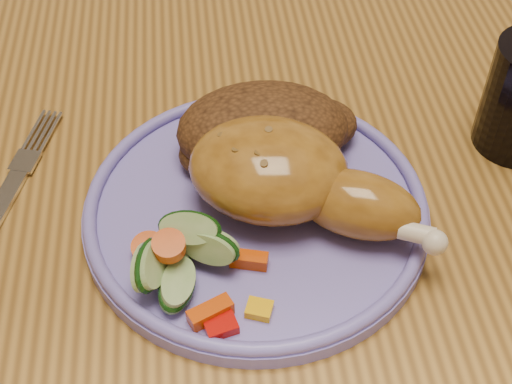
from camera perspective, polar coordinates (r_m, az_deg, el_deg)
The scene contains 7 objects.
dining_table at distance 0.65m, azimuth 2.41°, elevation -1.03°, with size 0.90×1.40×0.75m.
plate at distance 0.53m, azimuth 0.00°, elevation -1.55°, with size 0.25×0.25×0.01m, color #6B5FB8.
plate_rim at distance 0.52m, azimuth 0.00°, elevation -0.75°, with size 0.25×0.25×0.01m, color #6B5FB8.
chicken_leg at distance 0.50m, azimuth 2.72°, elevation 1.15°, with size 0.18×0.14×0.06m.
rice_pilaf at distance 0.55m, azimuth 0.82°, elevation 4.92°, with size 0.14×0.10×0.06m.
vegetable_pile at distance 0.48m, azimuth -5.93°, elevation -5.36°, with size 0.10×0.09×0.05m.
fork at distance 0.57m, azimuth -19.63°, elevation -0.81°, with size 0.06×0.17×0.00m.
Camera 1 is at (-0.07, -0.43, 1.15)m, focal length 50.00 mm.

